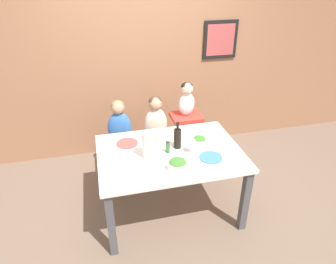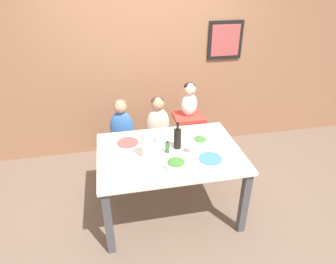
{
  "view_description": "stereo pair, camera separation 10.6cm",
  "coord_description": "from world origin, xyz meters",
  "px_view_note": "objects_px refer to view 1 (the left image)",
  "views": [
    {
      "loc": [
        -0.61,
        -2.4,
        2.35
      ],
      "look_at": [
        0.0,
        0.07,
        0.93
      ],
      "focal_mm": 32.0,
      "sensor_mm": 36.0,
      "label": 1
    },
    {
      "loc": [
        -0.51,
        -2.43,
        2.35
      ],
      "look_at": [
        0.0,
        0.07,
        0.93
      ],
      "focal_mm": 32.0,
      "sensor_mm": 36.0,
      "label": 2
    }
  ],
  "objects_px": {
    "salad_bowl_small": "(199,141)",
    "person_child_left": "(119,122)",
    "person_baby_right": "(187,97)",
    "dinner_plate_front_right": "(211,157)",
    "wine_bottle": "(177,138)",
    "wine_glass_near": "(192,143)",
    "chair_far_left": "(121,148)",
    "salad_bowl_large": "(178,164)",
    "paper_towel_roll": "(148,145)",
    "dinner_plate_back_left": "(127,143)",
    "dinner_plate_back_right": "(205,132)",
    "chair_right_highchair": "(186,127)",
    "person_child_center": "(156,118)",
    "dinner_plate_front_left": "(135,171)",
    "wine_glass_far": "(157,134)",
    "chair_far_center": "(156,144)"
  },
  "relations": [
    {
      "from": "person_child_center",
      "to": "salad_bowl_large",
      "type": "bearing_deg",
      "value": -90.65
    },
    {
      "from": "wine_glass_near",
      "to": "salad_bowl_large",
      "type": "height_order",
      "value": "wine_glass_near"
    },
    {
      "from": "chair_far_left",
      "to": "wine_bottle",
      "type": "height_order",
      "value": "wine_bottle"
    },
    {
      "from": "wine_bottle",
      "to": "dinner_plate_front_right",
      "type": "xyz_separation_m",
      "value": [
        0.26,
        -0.26,
        -0.1
      ]
    },
    {
      "from": "person_baby_right",
      "to": "dinner_plate_front_right",
      "type": "height_order",
      "value": "person_baby_right"
    },
    {
      "from": "salad_bowl_small",
      "to": "person_child_left",
      "type": "bearing_deg",
      "value": 136.89
    },
    {
      "from": "person_child_center",
      "to": "dinner_plate_back_left",
      "type": "xyz_separation_m",
      "value": [
        -0.41,
        -0.51,
        0.01
      ]
    },
    {
      "from": "chair_far_center",
      "to": "person_child_center",
      "type": "height_order",
      "value": "person_child_center"
    },
    {
      "from": "wine_glass_far",
      "to": "salad_bowl_large",
      "type": "relative_size",
      "value": 0.88
    },
    {
      "from": "paper_towel_roll",
      "to": "wine_glass_near",
      "type": "xyz_separation_m",
      "value": [
        0.42,
        -0.02,
        -0.02
      ]
    },
    {
      "from": "wine_bottle",
      "to": "dinner_plate_back_left",
      "type": "relative_size",
      "value": 1.3
    },
    {
      "from": "person_baby_right",
      "to": "wine_glass_near",
      "type": "distance_m",
      "value": 0.87
    },
    {
      "from": "person_child_left",
      "to": "paper_towel_roll",
      "type": "relative_size",
      "value": 2.08
    },
    {
      "from": "chair_far_center",
      "to": "paper_towel_roll",
      "type": "xyz_separation_m",
      "value": [
        -0.24,
        -0.81,
        0.5
      ]
    },
    {
      "from": "chair_right_highchair",
      "to": "paper_towel_roll",
      "type": "xyz_separation_m",
      "value": [
        -0.62,
        -0.81,
        0.3
      ]
    },
    {
      "from": "paper_towel_roll",
      "to": "dinner_plate_back_left",
      "type": "distance_m",
      "value": 0.37
    },
    {
      "from": "person_baby_right",
      "to": "salad_bowl_large",
      "type": "bearing_deg",
      "value": -110.76
    },
    {
      "from": "chair_far_left",
      "to": "dinner_plate_back_right",
      "type": "distance_m",
      "value": 1.07
    },
    {
      "from": "person_child_left",
      "to": "wine_bottle",
      "type": "xyz_separation_m",
      "value": [
        0.51,
        -0.7,
        0.11
      ]
    },
    {
      "from": "wine_glass_far",
      "to": "dinner_plate_front_right",
      "type": "distance_m",
      "value": 0.59
    },
    {
      "from": "paper_towel_roll",
      "to": "dinner_plate_front_right",
      "type": "distance_m",
      "value": 0.61
    },
    {
      "from": "person_child_left",
      "to": "dinner_plate_back_left",
      "type": "distance_m",
      "value": 0.51
    },
    {
      "from": "person_baby_right",
      "to": "salad_bowl_small",
      "type": "distance_m",
      "value": 0.73
    },
    {
      "from": "person_child_center",
      "to": "chair_far_left",
      "type": "bearing_deg",
      "value": -179.86
    },
    {
      "from": "person_baby_right",
      "to": "dinner_plate_front_right",
      "type": "bearing_deg",
      "value": -92.83
    },
    {
      "from": "wine_glass_near",
      "to": "dinner_plate_back_left",
      "type": "relative_size",
      "value": 0.75
    },
    {
      "from": "person_child_left",
      "to": "wine_glass_near",
      "type": "distance_m",
      "value": 1.05
    },
    {
      "from": "person_baby_right",
      "to": "salad_bowl_large",
      "type": "distance_m",
      "value": 1.13
    },
    {
      "from": "chair_far_center",
      "to": "wine_glass_near",
      "type": "bearing_deg",
      "value": -77.32
    },
    {
      "from": "dinner_plate_back_left",
      "to": "chair_right_highchair",
      "type": "bearing_deg",
      "value": 32.85
    },
    {
      "from": "wine_glass_far",
      "to": "salad_bowl_small",
      "type": "xyz_separation_m",
      "value": [
        0.41,
        -0.12,
        -0.07
      ]
    },
    {
      "from": "salad_bowl_small",
      "to": "chair_right_highchair",
      "type": "bearing_deg",
      "value": 83.98
    },
    {
      "from": "dinner_plate_front_left",
      "to": "dinner_plate_front_right",
      "type": "xyz_separation_m",
      "value": [
        0.74,
        0.05,
        0.0
      ]
    },
    {
      "from": "person_baby_right",
      "to": "wine_glass_near",
      "type": "height_order",
      "value": "person_baby_right"
    },
    {
      "from": "chair_far_center",
      "to": "dinner_plate_back_left",
      "type": "bearing_deg",
      "value": -128.51
    },
    {
      "from": "person_child_left",
      "to": "salad_bowl_small",
      "type": "height_order",
      "value": "person_child_left"
    },
    {
      "from": "dinner_plate_back_left",
      "to": "dinner_plate_front_right",
      "type": "distance_m",
      "value": 0.87
    },
    {
      "from": "chair_far_center",
      "to": "salad_bowl_large",
      "type": "relative_size",
      "value": 2.44
    },
    {
      "from": "chair_right_highchair",
      "to": "dinner_plate_back_left",
      "type": "distance_m",
      "value": 0.96
    },
    {
      "from": "chair_far_left",
      "to": "paper_towel_roll",
      "type": "relative_size",
      "value": 1.71
    },
    {
      "from": "wine_bottle",
      "to": "salad_bowl_large",
      "type": "distance_m",
      "value": 0.36
    },
    {
      "from": "paper_towel_roll",
      "to": "dinner_plate_back_left",
      "type": "xyz_separation_m",
      "value": [
        -0.17,
        0.3,
        -0.13
      ]
    },
    {
      "from": "chair_far_left",
      "to": "salad_bowl_small",
      "type": "distance_m",
      "value": 1.1
    },
    {
      "from": "salad_bowl_small",
      "to": "chair_far_center",
      "type": "bearing_deg",
      "value": 113.93
    },
    {
      "from": "person_child_center",
      "to": "dinner_plate_front_left",
      "type": "relative_size",
      "value": 2.54
    },
    {
      "from": "salad_bowl_small",
      "to": "person_child_center",
      "type": "bearing_deg",
      "value": 113.9
    },
    {
      "from": "person_child_left",
      "to": "chair_far_left",
      "type": "bearing_deg",
      "value": -90.0
    },
    {
      "from": "salad_bowl_large",
      "to": "person_child_left",
      "type": "bearing_deg",
      "value": 112.21
    },
    {
      "from": "person_child_left",
      "to": "salad_bowl_small",
      "type": "relative_size",
      "value": 3.62
    },
    {
      "from": "person_child_center",
      "to": "salad_bowl_small",
      "type": "height_order",
      "value": "person_child_center"
    }
  ]
}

